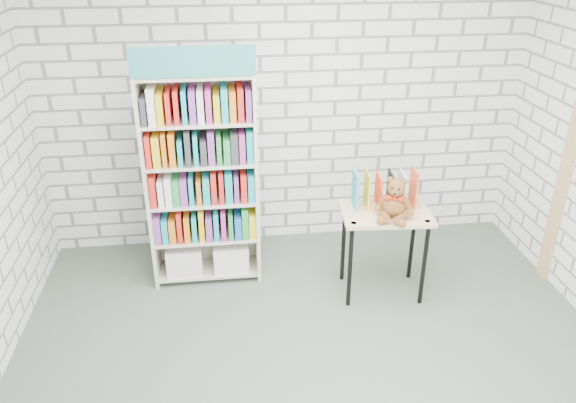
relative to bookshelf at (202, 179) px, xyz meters
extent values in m
plane|color=#4A5749|center=(0.79, -1.36, -0.95)|extent=(4.50, 4.50, 0.00)
cube|color=silver|center=(0.79, 0.64, 0.45)|extent=(4.50, 0.02, 2.80)
cube|color=beige|center=(-0.45, -0.01, -0.02)|extent=(0.03, 0.36, 1.86)
cube|color=beige|center=(0.45, -0.01, -0.02)|extent=(0.03, 0.36, 1.86)
cube|color=beige|center=(0.00, 0.16, -0.02)|extent=(0.93, 0.02, 1.86)
cube|color=teal|center=(0.00, -0.18, 1.02)|extent=(0.93, 0.02, 0.23)
cube|color=beige|center=(0.00, -0.01, -0.89)|extent=(0.87, 0.34, 0.03)
cube|color=beige|center=(0.00, -0.01, -0.54)|extent=(0.87, 0.34, 0.03)
cube|color=beige|center=(0.00, -0.01, -0.19)|extent=(0.87, 0.34, 0.03)
cube|color=beige|center=(0.00, -0.01, 0.16)|extent=(0.87, 0.34, 0.03)
cube|color=beige|center=(0.00, -0.01, 0.52)|extent=(0.87, 0.34, 0.03)
cube|color=beige|center=(0.00, -0.01, 0.89)|extent=(0.87, 0.34, 0.03)
cube|color=silver|center=(-0.21, -0.01, -0.75)|extent=(0.31, 0.30, 0.25)
cube|color=silver|center=(0.21, -0.01, -0.75)|extent=(0.31, 0.30, 0.25)
cube|color=#BF338C|center=(0.00, -0.02, -0.40)|extent=(0.87, 0.30, 0.25)
cube|color=#19A5B2|center=(0.00, -0.02, -0.05)|extent=(0.87, 0.30, 0.25)
cube|color=white|center=(0.00, -0.02, 0.30)|extent=(0.87, 0.30, 0.25)
cube|color=purple|center=(0.00, -0.02, 0.65)|extent=(0.87, 0.30, 0.25)
cube|color=tan|center=(1.48, -0.44, -0.19)|extent=(0.76, 0.55, 0.03)
cylinder|color=black|center=(1.16, -0.61, -0.58)|extent=(0.04, 0.04, 0.74)
cylinder|color=black|center=(1.19, -0.23, -0.58)|extent=(0.04, 0.04, 0.74)
cylinder|color=black|center=(1.77, -0.66, -0.58)|extent=(0.04, 0.04, 0.74)
cylinder|color=black|center=(1.80, -0.27, -0.58)|extent=(0.04, 0.04, 0.74)
cylinder|color=black|center=(1.17, -0.60, -0.18)|extent=(0.05, 0.05, 0.01)
cylinder|color=black|center=(1.76, -0.65, -0.18)|extent=(0.05, 0.05, 0.01)
cube|color=teal|center=(1.25, -0.31, -0.02)|extent=(0.03, 0.22, 0.30)
cube|color=yellow|center=(1.34, -0.32, -0.02)|extent=(0.03, 0.22, 0.30)
cube|color=#F2411A|center=(1.44, -0.32, -0.02)|extent=(0.03, 0.22, 0.30)
cube|color=black|center=(1.54, -0.33, -0.02)|extent=(0.03, 0.22, 0.30)
cube|color=white|center=(1.64, -0.34, -0.02)|extent=(0.03, 0.22, 0.30)
cube|color=#DB5326|center=(1.73, -0.35, -0.02)|extent=(0.03, 0.22, 0.30)
ellipsoid|color=brown|center=(1.52, -0.54, -0.07)|extent=(0.20, 0.17, 0.20)
sphere|color=brown|center=(1.52, -0.54, 0.08)|extent=(0.14, 0.14, 0.14)
sphere|color=brown|center=(1.48, -0.51, 0.13)|extent=(0.05, 0.05, 0.05)
sphere|color=brown|center=(1.57, -0.55, 0.13)|extent=(0.05, 0.05, 0.05)
sphere|color=brown|center=(1.49, -0.59, 0.06)|extent=(0.06, 0.06, 0.06)
sphere|color=black|center=(1.47, -0.58, 0.10)|extent=(0.02, 0.02, 0.02)
sphere|color=black|center=(1.52, -0.60, 0.10)|extent=(0.02, 0.02, 0.02)
sphere|color=black|center=(1.48, -0.62, 0.06)|extent=(0.02, 0.02, 0.02)
cylinder|color=brown|center=(1.42, -0.51, -0.05)|extent=(0.10, 0.11, 0.14)
cylinder|color=brown|center=(1.60, -0.59, -0.05)|extent=(0.11, 0.07, 0.14)
sphere|color=brown|center=(1.39, -0.51, -0.10)|extent=(0.06, 0.06, 0.06)
sphere|color=brown|center=(1.62, -0.62, -0.10)|extent=(0.06, 0.06, 0.06)
cylinder|color=brown|center=(1.43, -0.60, -0.14)|extent=(0.08, 0.16, 0.08)
cylinder|color=brown|center=(1.53, -0.65, -0.14)|extent=(0.15, 0.15, 0.08)
sphere|color=brown|center=(1.38, -0.65, -0.14)|extent=(0.07, 0.07, 0.07)
sphere|color=brown|center=(1.52, -0.72, -0.14)|extent=(0.07, 0.07, 0.07)
cone|color=red|center=(1.47, -0.58, 0.01)|extent=(0.07, 0.07, 0.05)
cone|color=red|center=(1.53, -0.60, 0.01)|extent=(0.07, 0.07, 0.05)
sphere|color=red|center=(1.49, -0.59, 0.01)|extent=(0.03, 0.03, 0.03)
cube|color=tan|center=(3.02, -0.41, 0.10)|extent=(0.05, 0.12, 2.10)
camera|label=1|loc=(0.18, -4.39, 1.92)|focal=35.00mm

